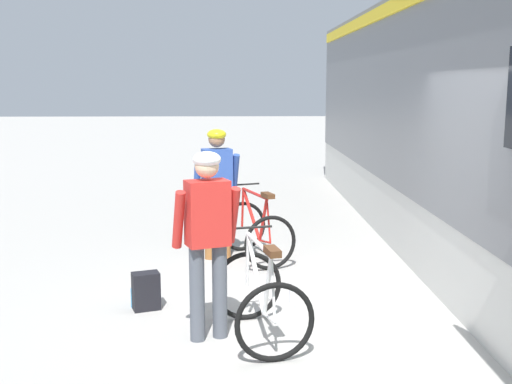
{
  "coord_description": "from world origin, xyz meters",
  "views": [
    {
      "loc": [
        -0.9,
        -6.12,
        2.36
      ],
      "look_at": [
        -0.67,
        1.52,
        1.05
      ],
      "focal_mm": 44.59,
      "sensor_mm": 36.0,
      "label": 1
    }
  ],
  "objects_px": {
    "bicycle_far_white": "(260,298)",
    "cyclist_far_in_red": "(208,229)",
    "water_bottle_near_the_bikes": "(292,299)",
    "cyclist_near_in_blue": "(217,182)",
    "bicycle_near_red": "(256,231)",
    "water_bottle_by_the_backpack": "(134,298)",
    "backpack_on_platform": "(146,291)"
  },
  "relations": [
    {
      "from": "cyclist_near_in_blue",
      "to": "water_bottle_near_the_bikes",
      "type": "relative_size",
      "value": 7.75
    },
    {
      "from": "bicycle_far_white",
      "to": "backpack_on_platform",
      "type": "relative_size",
      "value": 3.0
    },
    {
      "from": "cyclist_far_in_red",
      "to": "bicycle_near_red",
      "type": "xyz_separation_m",
      "value": [
        0.52,
        2.67,
        -0.65
      ]
    },
    {
      "from": "water_bottle_by_the_backpack",
      "to": "water_bottle_near_the_bikes",
      "type": "bearing_deg",
      "value": -3.85
    },
    {
      "from": "bicycle_near_red",
      "to": "bicycle_far_white",
      "type": "distance_m",
      "value": 2.71
    },
    {
      "from": "bicycle_near_red",
      "to": "cyclist_far_in_red",
      "type": "bearing_deg",
      "value": -100.98
    },
    {
      "from": "cyclist_far_in_red",
      "to": "bicycle_near_red",
      "type": "relative_size",
      "value": 1.41
    },
    {
      "from": "water_bottle_by_the_backpack",
      "to": "cyclist_near_in_blue",
      "type": "bearing_deg",
      "value": 66.48
    },
    {
      "from": "bicycle_near_red",
      "to": "bicycle_far_white",
      "type": "xyz_separation_m",
      "value": [
        -0.04,
        -2.71,
        0.0
      ]
    },
    {
      "from": "backpack_on_platform",
      "to": "water_bottle_by_the_backpack",
      "type": "bearing_deg",
      "value": 135.23
    },
    {
      "from": "cyclist_near_in_blue",
      "to": "bicycle_far_white",
      "type": "bearing_deg",
      "value": -80.38
    },
    {
      "from": "bicycle_far_white",
      "to": "backpack_on_platform",
      "type": "xyz_separation_m",
      "value": [
        -1.17,
        0.83,
        -0.2
      ]
    },
    {
      "from": "bicycle_far_white",
      "to": "water_bottle_near_the_bikes",
      "type": "relative_size",
      "value": 5.27
    },
    {
      "from": "cyclist_far_in_red",
      "to": "bicycle_far_white",
      "type": "height_order",
      "value": "cyclist_far_in_red"
    },
    {
      "from": "cyclist_far_in_red",
      "to": "backpack_on_platform",
      "type": "bearing_deg",
      "value": 131.14
    },
    {
      "from": "cyclist_near_in_blue",
      "to": "cyclist_far_in_red",
      "type": "height_order",
      "value": "same"
    },
    {
      "from": "bicycle_near_red",
      "to": "water_bottle_near_the_bikes",
      "type": "relative_size",
      "value": 5.49
    },
    {
      "from": "cyclist_near_in_blue",
      "to": "cyclist_far_in_red",
      "type": "relative_size",
      "value": 1.0
    },
    {
      "from": "backpack_on_platform",
      "to": "water_bottle_by_the_backpack",
      "type": "relative_size",
      "value": 1.93
    },
    {
      "from": "cyclist_far_in_red",
      "to": "water_bottle_near_the_bikes",
      "type": "relative_size",
      "value": 7.75
    },
    {
      "from": "backpack_on_platform",
      "to": "water_bottle_near_the_bikes",
      "type": "height_order",
      "value": "backpack_on_platform"
    },
    {
      "from": "backpack_on_platform",
      "to": "cyclist_far_in_red",
      "type": "bearing_deg",
      "value": -67.94
    },
    {
      "from": "bicycle_near_red",
      "to": "water_bottle_near_the_bikes",
      "type": "distance_m",
      "value": 1.97
    },
    {
      "from": "water_bottle_near_the_bikes",
      "to": "water_bottle_by_the_backpack",
      "type": "height_order",
      "value": "water_bottle_near_the_bikes"
    },
    {
      "from": "bicycle_far_white",
      "to": "cyclist_near_in_blue",
      "type": "bearing_deg",
      "value": 99.62
    },
    {
      "from": "bicycle_near_red",
      "to": "cyclist_near_in_blue",
      "type": "bearing_deg",
      "value": 168.08
    },
    {
      "from": "water_bottle_near_the_bikes",
      "to": "cyclist_near_in_blue",
      "type": "bearing_deg",
      "value": 112.6
    },
    {
      "from": "bicycle_far_white",
      "to": "cyclist_far_in_red",
      "type": "bearing_deg",
      "value": 175.33
    },
    {
      "from": "cyclist_far_in_red",
      "to": "water_bottle_near_the_bikes",
      "type": "bearing_deg",
      "value": 41.52
    },
    {
      "from": "cyclist_far_in_red",
      "to": "bicycle_far_white",
      "type": "relative_size",
      "value": 1.47
    },
    {
      "from": "bicycle_near_red",
      "to": "water_bottle_by_the_backpack",
      "type": "height_order",
      "value": "bicycle_near_red"
    },
    {
      "from": "bicycle_far_white",
      "to": "bicycle_near_red",
      "type": "bearing_deg",
      "value": 89.18
    }
  ]
}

